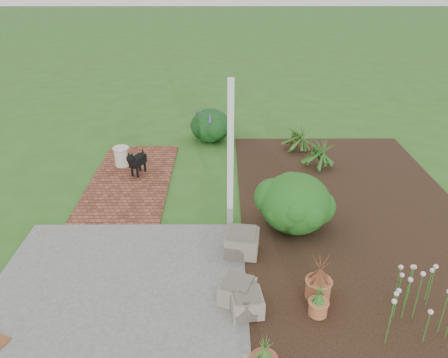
{
  "coord_description": "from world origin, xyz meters",
  "views": [
    {
      "loc": [
        0.18,
        -6.25,
        4.04
      ],
      "look_at": [
        0.2,
        0.4,
        0.7
      ],
      "focal_mm": 35.0,
      "sensor_mm": 36.0,
      "label": 1
    }
  ],
  "objects_px": {
    "black_dog": "(136,161)",
    "cream_ceramic_urn": "(122,157)",
    "stone_trough_near": "(237,292)",
    "evergreen_shrub": "(295,202)"
  },
  "relations": [
    {
      "from": "black_dog",
      "to": "cream_ceramic_urn",
      "type": "distance_m",
      "value": 0.64
    },
    {
      "from": "stone_trough_near",
      "to": "black_dog",
      "type": "relative_size",
      "value": 0.7
    },
    {
      "from": "cream_ceramic_urn",
      "to": "evergreen_shrub",
      "type": "bearing_deg",
      "value": -36.26
    },
    {
      "from": "evergreen_shrub",
      "to": "cream_ceramic_urn",
      "type": "bearing_deg",
      "value": 143.74
    },
    {
      "from": "evergreen_shrub",
      "to": "stone_trough_near",
      "type": "bearing_deg",
      "value": -119.51
    },
    {
      "from": "black_dog",
      "to": "evergreen_shrub",
      "type": "relative_size",
      "value": 0.51
    },
    {
      "from": "black_dog",
      "to": "stone_trough_near",
      "type": "bearing_deg",
      "value": -40.9
    },
    {
      "from": "stone_trough_near",
      "to": "black_dog",
      "type": "bearing_deg",
      "value": 117.54
    },
    {
      "from": "black_dog",
      "to": "evergreen_shrub",
      "type": "height_order",
      "value": "evergreen_shrub"
    },
    {
      "from": "cream_ceramic_urn",
      "to": "evergreen_shrub",
      "type": "distance_m",
      "value": 4.19
    }
  ]
}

